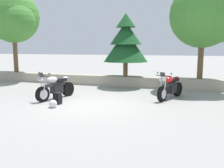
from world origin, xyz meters
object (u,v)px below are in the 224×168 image
motorcycle_red_centre (170,87)px  rider_backpack (58,98)px  rider_helmet (53,104)px  leafy_tree_mid_right (207,16)px  motorcycle_silver_near_left (55,87)px  leafy_tree_far_left (14,18)px  pine_tree_mid_left (126,42)px

motorcycle_red_centre → rider_backpack: 4.61m
rider_helmet → leafy_tree_mid_right: (5.28, 5.50, 3.52)m
motorcycle_silver_near_left → rider_helmet: (0.69, -1.32, -0.35)m
motorcycle_red_centre → rider_helmet: size_ratio=7.06×
leafy_tree_far_left → leafy_tree_mid_right: size_ratio=1.06×
motorcycle_red_centre → leafy_tree_far_left: leafy_tree_far_left is taller
leafy_tree_far_left → leafy_tree_mid_right: bearing=0.2°
pine_tree_mid_left → leafy_tree_mid_right: bearing=3.0°
motorcycle_red_centre → leafy_tree_mid_right: (1.41, 2.66, 3.18)m
leafy_tree_mid_right → rider_backpack: bearing=-137.5°
motorcycle_silver_near_left → leafy_tree_far_left: 7.59m
motorcycle_red_centre → leafy_tree_mid_right: leafy_tree_mid_right is taller
motorcycle_silver_near_left → leafy_tree_mid_right: size_ratio=0.42×
motorcycle_red_centre → leafy_tree_mid_right: 4.38m
motorcycle_silver_near_left → leafy_tree_far_left: leafy_tree_far_left is taller
motorcycle_red_centre → leafy_tree_far_left: bearing=165.1°
rider_backpack → leafy_tree_far_left: bearing=140.0°
leafy_tree_far_left → pine_tree_mid_left: leafy_tree_far_left is taller
pine_tree_mid_left → motorcycle_red_centre: bearing=-43.6°
motorcycle_red_centre → leafy_tree_far_left: (-9.87, 2.63, 3.49)m
motorcycle_silver_near_left → motorcycle_red_centre: (4.56, 1.51, 0.00)m
motorcycle_red_centre → rider_helmet: motorcycle_red_centre is taller
motorcycle_red_centre → rider_helmet: 4.81m
rider_backpack → leafy_tree_far_left: leafy_tree_far_left is taller
leafy_tree_far_left → rider_helmet: bearing=-42.3°
motorcycle_silver_near_left → leafy_tree_mid_right: (5.97, 4.18, 3.18)m
motorcycle_silver_near_left → rider_backpack: (0.56, -0.78, -0.24)m
leafy_tree_far_left → pine_tree_mid_left: 7.44m
motorcycle_silver_near_left → rider_helmet: motorcycle_silver_near_left is taller
motorcycle_red_centre → rider_backpack: (-3.99, -2.30, -0.24)m
leafy_tree_far_left → pine_tree_mid_left: bearing=-1.4°
rider_helmet → motorcycle_red_centre: bearing=36.2°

